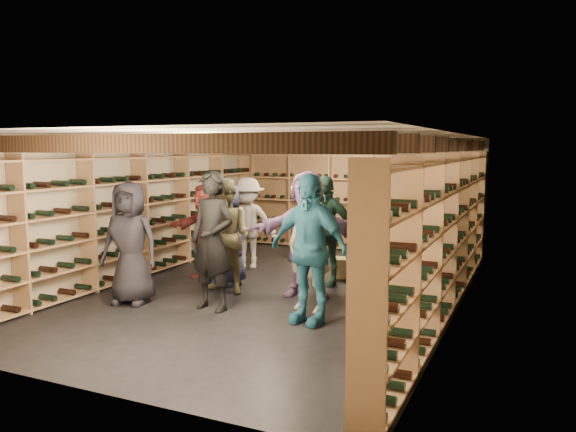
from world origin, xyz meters
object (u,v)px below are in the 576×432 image
(crate_stack_right, at_px, (346,268))
(person_5, at_px, (206,231))
(person_2, at_px, (226,236))
(person_10, at_px, (325,230))
(person_4, at_px, (309,249))
(crate_loose, at_px, (423,267))
(person_11, at_px, (307,234))
(person_8, at_px, (418,233))
(crate_stack_left, at_px, (307,242))
(person_7, at_px, (311,244))
(person_6, at_px, (227,234))
(person_0, at_px, (130,243))
(person_9, at_px, (248,223))
(person_1, at_px, (212,241))

(crate_stack_right, height_order, person_5, person_5)
(person_2, relative_size, person_10, 0.99)
(crate_stack_right, height_order, person_4, person_4)
(crate_loose, height_order, person_11, person_11)
(crate_stack_right, distance_m, person_5, 2.47)
(crate_stack_right, distance_m, crate_loose, 1.48)
(person_4, distance_m, person_11, 1.30)
(crate_stack_right, height_order, person_8, person_8)
(person_2, relative_size, person_8, 0.97)
(crate_stack_left, height_order, person_5, person_5)
(person_7, distance_m, person_10, 1.50)
(person_2, height_order, person_4, person_4)
(person_4, xyz_separation_m, person_6, (-1.98, 1.33, -0.12))
(person_6, bearing_deg, person_5, 171.26)
(person_0, height_order, person_10, person_10)
(person_9, distance_m, person_11, 2.23)
(crate_stack_left, height_order, person_2, person_2)
(person_10, bearing_deg, person_11, -90.98)
(person_7, distance_m, person_9, 2.93)
(person_4, bearing_deg, person_7, 120.41)
(person_5, relative_size, person_11, 0.87)
(person_7, relative_size, person_11, 0.97)
(person_0, relative_size, person_11, 0.93)
(crate_stack_left, relative_size, person_4, 0.36)
(person_4, relative_size, person_9, 1.14)
(person_4, height_order, person_10, person_4)
(crate_stack_left, distance_m, person_5, 2.53)
(crate_stack_left, bearing_deg, person_6, -98.48)
(person_1, xyz_separation_m, person_9, (-0.85, 2.58, -0.12))
(crate_stack_left, xyz_separation_m, person_5, (-0.89, -2.32, 0.48))
(person_1, bearing_deg, person_8, 50.65)
(crate_loose, bearing_deg, person_7, -107.55)
(person_10, bearing_deg, person_0, -136.26)
(person_6, bearing_deg, person_7, -11.50)
(crate_loose, bearing_deg, person_5, -148.36)
(person_10, bearing_deg, crate_stack_left, 117.73)
(person_0, height_order, person_11, person_11)
(person_2, bearing_deg, person_9, 112.91)
(crate_stack_right, distance_m, person_0, 3.69)
(person_10, bearing_deg, person_9, 158.82)
(person_4, relative_size, person_5, 1.16)
(person_6, bearing_deg, person_1, -54.42)
(person_8, relative_size, person_9, 1.08)
(person_7, bearing_deg, person_1, -144.51)
(person_0, bearing_deg, person_8, 23.98)
(person_4, xyz_separation_m, person_9, (-2.27, 2.58, -0.11))
(person_1, height_order, person_2, person_1)
(person_6, height_order, person_10, person_10)
(person_8, xyz_separation_m, person_9, (-3.20, 0.36, -0.07))
(person_9, bearing_deg, crate_stack_right, -19.68)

